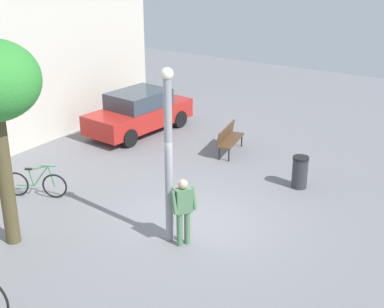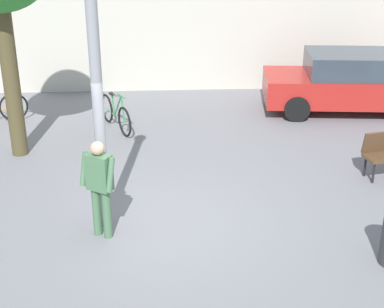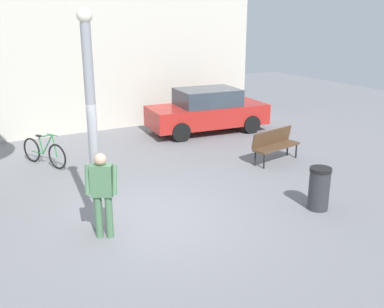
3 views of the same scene
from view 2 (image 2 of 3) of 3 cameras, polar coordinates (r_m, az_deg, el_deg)
The scene contains 5 objects.
ground_plane at distance 9.86m, azimuth -2.69°, elevation -7.05°, with size 36.00×36.00×0.00m, color slate.
lamppost at distance 9.10m, azimuth -9.33°, elevation 5.62°, with size 0.28×0.28×4.19m.
person_by_lamppost at distance 9.22m, azimuth -9.12°, elevation -2.84°, with size 0.63×0.49×1.67m.
bicycle_green at distance 13.92m, azimuth -7.57°, elevation 3.97°, with size 0.85×1.64×0.97m.
parked_car_red at distance 15.44m, azimuth 15.10°, elevation 6.86°, with size 4.34×2.13×1.55m.
Camera 2 is at (-0.00, -8.48, 5.05)m, focal length 53.89 mm.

